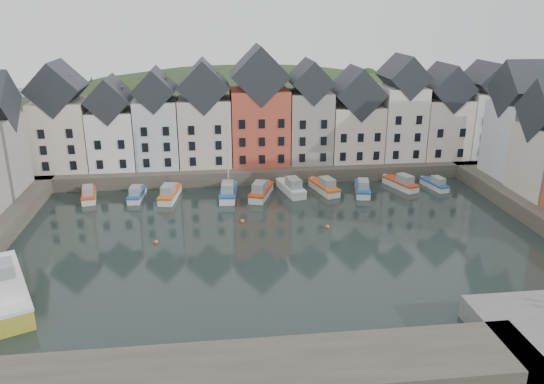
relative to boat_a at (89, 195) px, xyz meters
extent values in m
plane|color=black|center=(24.36, -18.66, -0.68)|extent=(260.00, 260.00, 0.00)
cube|color=#443D34|center=(24.36, 11.34, 0.32)|extent=(90.00, 16.00, 2.00)
cube|color=#443D34|center=(14.36, -40.66, 0.32)|extent=(50.00, 6.00, 2.00)
ellipsoid|color=#27351A|center=(24.36, 37.34, -18.68)|extent=(153.60, 70.40, 64.00)
sphere|color=#183216|center=(10.42, 32.28, 8.02)|extent=(5.77, 5.77, 5.77)
sphere|color=#183216|center=(49.22, 42.09, 7.44)|extent=(5.27, 5.27, 5.27)
sphere|color=#183216|center=(56.18, 35.54, 7.20)|extent=(5.07, 5.07, 5.07)
sphere|color=#183216|center=(38.63, 36.54, 7.14)|extent=(5.01, 5.01, 5.01)
sphere|color=#183216|center=(-13.31, 37.95, 5.89)|extent=(3.94, 3.94, 3.94)
sphere|color=#183216|center=(52.68, 41.59, 7.37)|extent=(5.21, 5.21, 5.21)
sphere|color=#183216|center=(26.35, 39.99, 7.64)|extent=(5.45, 5.45, 5.45)
sphere|color=#183216|center=(62.16, 29.66, 6.53)|extent=(4.49, 4.49, 4.49)
cube|color=beige|center=(-4.81, 9.34, 6.36)|extent=(7.67, 8.00, 10.07)
cube|color=black|center=(-4.81, 9.34, 13.29)|extent=(7.67, 8.16, 7.67)
cube|color=white|center=(2.45, 9.34, 5.62)|extent=(6.56, 8.00, 8.61)
cube|color=black|center=(2.45, 9.34, 11.55)|extent=(6.56, 8.16, 6.56)
cube|color=silver|center=(8.99, 9.34, 6.33)|extent=(6.20, 8.00, 10.02)
cube|color=black|center=(8.99, 9.34, 12.87)|extent=(6.20, 8.16, 6.20)
cube|color=beige|center=(16.09, 9.34, 6.36)|extent=(7.70, 8.00, 10.08)
cube|color=black|center=(16.09, 9.34, 13.30)|extent=(7.70, 8.16, 7.70)
cube|color=#BF4C36|center=(24.43, 9.34, 6.96)|extent=(8.69, 8.00, 11.28)
cube|color=black|center=(24.43, 9.34, 14.75)|extent=(8.69, 8.16, 8.69)
cube|color=gray|center=(32.13, 9.34, 6.71)|extent=(6.43, 8.00, 10.78)
cube|color=black|center=(32.13, 9.34, 13.69)|extent=(6.43, 8.16, 6.43)
cube|color=beige|center=(39.44, 9.34, 5.60)|extent=(7.88, 8.00, 8.56)
cube|color=black|center=(39.44, 9.34, 11.83)|extent=(7.88, 8.16, 7.88)
cube|color=white|center=(46.78, 9.34, 6.96)|extent=(6.50, 8.00, 11.27)
cube|color=black|center=(46.78, 9.34, 14.20)|extent=(6.50, 8.16, 6.50)
cube|color=beige|center=(53.79, 9.34, 5.98)|extent=(7.23, 8.00, 9.32)
cube|color=black|center=(53.79, 9.34, 12.43)|extent=(7.23, 8.16, 7.23)
cube|color=white|center=(60.64, 9.34, 6.48)|extent=(6.18, 8.00, 10.32)
cube|color=black|center=(60.64, 9.34, 13.17)|extent=(6.18, 8.16, 6.18)
cube|color=silver|center=(60.36, -2.39, 6.51)|extent=(7.47, 8.00, 10.38)
cube|color=black|center=(60.36, -2.39, 13.68)|extent=(7.62, 8.00, 8.00)
sphere|color=#DF5A1A|center=(20.36, -10.66, -0.53)|extent=(0.50, 0.50, 0.50)
sphere|color=#DF5A1A|center=(30.36, -13.66, -0.53)|extent=(0.50, 0.50, 0.50)
sphere|color=#DF5A1A|center=(10.36, -15.66, -0.53)|extent=(0.50, 0.50, 0.50)
cube|color=silver|center=(-0.03, 0.18, -0.34)|extent=(2.73, 6.05, 1.07)
cube|color=#C63E1C|center=(-0.03, 0.18, 0.24)|extent=(2.85, 6.18, 0.24)
cube|color=gray|center=(0.12, -0.68, 0.83)|extent=(1.74, 2.53, 1.17)
cube|color=silver|center=(6.50, -0.40, -0.36)|extent=(2.03, 5.66, 1.02)
cube|color=#215198|center=(6.50, -0.40, 0.20)|extent=(2.13, 5.77, 0.23)
cube|color=gray|center=(6.45, -1.23, 0.76)|extent=(1.44, 2.30, 1.11)
cube|color=silver|center=(11.04, -1.05, -0.31)|extent=(2.96, 6.60, 1.17)
cube|color=#DF5A1A|center=(11.04, -1.05, 0.33)|extent=(3.08, 6.75, 0.27)
cube|color=gray|center=(10.88, -1.99, 0.97)|extent=(1.89, 2.76, 1.27)
cube|color=silver|center=(19.05, -1.35, -0.28)|extent=(2.75, 7.03, 1.26)
cube|color=#215198|center=(19.05, -1.35, 0.40)|extent=(2.88, 7.18, 0.29)
cube|color=gray|center=(18.95, -2.37, 1.09)|extent=(1.87, 2.89, 1.37)
cylinder|color=silver|center=(19.12, -0.67, 6.17)|extent=(0.16, 0.16, 12.56)
cube|color=silver|center=(23.58, -1.68, -0.29)|extent=(4.09, 6.98, 1.23)
cube|color=#C63E1C|center=(23.58, -1.68, 0.38)|extent=(4.23, 7.14, 0.28)
cube|color=gray|center=(23.25, -2.63, 1.05)|extent=(2.35, 3.04, 1.34)
cube|color=silver|center=(27.93, -0.53, -0.28)|extent=(3.41, 7.08, 1.25)
cube|color=silver|center=(27.93, -0.53, 0.40)|extent=(3.55, 7.24, 0.28)
cube|color=gray|center=(28.14, -1.53, 1.08)|extent=(2.12, 2.99, 1.36)
cube|color=silver|center=(32.68, -0.63, -0.30)|extent=(3.46, 6.72, 1.18)
cube|color=#DF5A1A|center=(32.68, -0.63, 0.34)|extent=(3.59, 6.88, 0.27)
cube|color=gray|center=(32.92, -1.57, 0.99)|extent=(2.09, 2.87, 1.29)
cube|color=silver|center=(37.97, -1.86, -0.32)|extent=(3.15, 6.44, 1.13)
cube|color=#215198|center=(37.97, -1.86, 0.30)|extent=(3.28, 6.59, 0.26)
cube|color=gray|center=(37.77, -2.76, 0.92)|extent=(1.95, 2.73, 1.24)
cube|color=silver|center=(44.13, -0.21, -0.32)|extent=(3.82, 6.37, 1.12)
cube|color=#C63E1C|center=(44.13, -0.21, 0.29)|extent=(3.96, 6.52, 0.25)
cube|color=gray|center=(44.44, -1.08, 0.90)|extent=(2.18, 2.79, 1.22)
cube|color=silver|center=(49.03, -0.91, -0.38)|extent=(2.57, 5.43, 0.96)
cube|color=#215198|center=(49.03, -0.91, 0.15)|extent=(2.68, 5.55, 0.22)
cube|color=gray|center=(49.19, -1.67, 0.67)|extent=(1.61, 2.29, 1.04)
cube|color=#ADA52E|center=(-2.01, -26.52, 0.05)|extent=(8.25, 12.83, 2.10)
cube|color=silver|center=(-2.01, -26.52, 1.21)|extent=(8.39, 12.97, 0.31)
cube|color=silver|center=(-1.14, -28.42, 2.46)|extent=(4.65, 5.90, 2.31)
cube|color=gray|center=(-0.49, -29.85, 4.14)|extent=(2.67, 2.88, 1.05)
camera|label=1|loc=(16.88, -70.77, 24.34)|focal=35.00mm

